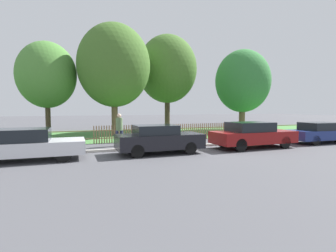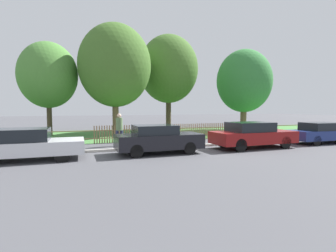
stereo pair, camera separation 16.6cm
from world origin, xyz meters
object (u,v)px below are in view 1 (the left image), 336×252
object	(u,v)px
parked_car_silver_hatchback	(26,144)
tree_behind_motorcycle	(114,66)
parked_car_red_compact	(322,132)
tree_mid_park	(167,69)
parked_car_navy_estate	(252,135)
tree_far_left	(243,81)
tree_nearest_kerb	(47,75)
pedestrian_near_fence	(119,128)
parked_car_black_saloon	(159,139)
covered_motorcycle	(150,135)

from	to	relation	value
parked_car_silver_hatchback	tree_behind_motorcycle	distance (m)	11.04
parked_car_red_compact	tree_mid_park	world-z (taller)	tree_mid_park
parked_car_navy_estate	tree_behind_motorcycle	distance (m)	11.73
tree_far_left	parked_car_silver_hatchback	bearing A→B (deg)	-150.75
parked_car_red_compact	tree_far_left	xyz separation A→B (m)	(1.05, 9.52, 4.00)
parked_car_silver_hatchback	tree_behind_motorcycle	world-z (taller)	tree_behind_motorcycle
parked_car_silver_hatchback	tree_mid_park	world-z (taller)	tree_mid_park
tree_nearest_kerb	pedestrian_near_fence	xyz separation A→B (m)	(4.23, -7.35, -3.57)
parked_car_navy_estate	pedestrian_near_fence	bearing A→B (deg)	153.34
parked_car_black_saloon	covered_motorcycle	bearing A→B (deg)	85.13
parked_car_red_compact	pedestrian_near_fence	xyz separation A→B (m)	(-11.77, 2.84, 0.38)
covered_motorcycle	tree_nearest_kerb	size ratio (longest dim) A/B	0.28
parked_car_black_saloon	tree_behind_motorcycle	xyz separation A→B (m)	(-0.73, 8.93, 4.66)
parked_car_black_saloon	tree_mid_park	xyz separation A→B (m)	(4.62, 11.80, 5.04)
parked_car_black_saloon	covered_motorcycle	size ratio (longest dim) A/B	2.01
tree_nearest_kerb	covered_motorcycle	bearing A→B (deg)	-55.50
covered_motorcycle	tree_behind_motorcycle	size ratio (longest dim) A/B	0.23
tree_behind_motorcycle	parked_car_red_compact	bearing A→B (deg)	-38.12
parked_car_silver_hatchback	covered_motorcycle	xyz separation A→B (m)	(5.68, 1.87, 0.00)
parked_car_red_compact	tree_nearest_kerb	distance (m)	19.38
pedestrian_near_fence	parked_car_red_compact	bearing A→B (deg)	-11.23
parked_car_red_compact	covered_motorcycle	distance (m)	10.44
parked_car_black_saloon	tree_far_left	size ratio (longest dim) A/B	0.53
covered_motorcycle	tree_mid_park	xyz separation A→B (m)	(4.47, 9.77, 5.05)
parked_car_silver_hatchback	tree_mid_park	xyz separation A→B (m)	(10.15, 11.64, 5.06)
covered_motorcycle	tree_far_left	xyz separation A→B (m)	(11.33, 7.66, 3.97)
tree_nearest_kerb	pedestrian_near_fence	size ratio (longest dim) A/B	3.93
tree_nearest_kerb	tree_mid_park	world-z (taller)	tree_mid_park
parked_car_black_saloon	parked_car_silver_hatchback	bearing A→B (deg)	177.77
parked_car_black_saloon	pedestrian_near_fence	bearing A→B (deg)	113.39
tree_mid_park	tree_behind_motorcycle	bearing A→B (deg)	-151.80
tree_nearest_kerb	tree_behind_motorcycle	xyz separation A→B (m)	(4.84, -1.43, 0.75)
parked_car_navy_estate	parked_car_red_compact	xyz separation A→B (m)	(5.22, 0.23, -0.07)
parked_car_red_compact	parked_car_silver_hatchback	bearing A→B (deg)	-178.53
parked_car_navy_estate	tree_mid_park	bearing A→B (deg)	91.34
pedestrian_near_fence	parked_car_navy_estate	bearing A→B (deg)	-22.82
pedestrian_near_fence	covered_motorcycle	bearing A→B (deg)	-31.09
parked_car_black_saloon	tree_far_left	xyz separation A→B (m)	(11.48, 9.69, 3.96)
pedestrian_near_fence	parked_car_silver_hatchback	bearing A→B (deg)	-143.38
tree_nearest_kerb	tree_behind_motorcycle	distance (m)	5.11
tree_behind_motorcycle	tree_mid_park	distance (m)	6.08
parked_car_black_saloon	tree_far_left	distance (m)	15.54
tree_nearest_kerb	parked_car_silver_hatchback	bearing A→B (deg)	-89.76
covered_motorcycle	tree_behind_motorcycle	distance (m)	8.38
covered_motorcycle	parked_car_black_saloon	bearing A→B (deg)	-90.91
parked_car_red_compact	tree_mid_park	size ratio (longest dim) A/B	0.49
parked_car_navy_estate	covered_motorcycle	size ratio (longest dim) A/B	2.27
covered_motorcycle	pedestrian_near_fence	bearing A→B (deg)	149.99
parked_car_navy_estate	tree_nearest_kerb	bearing A→B (deg)	134.47
covered_motorcycle	parked_car_red_compact	bearing A→B (deg)	-6.81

